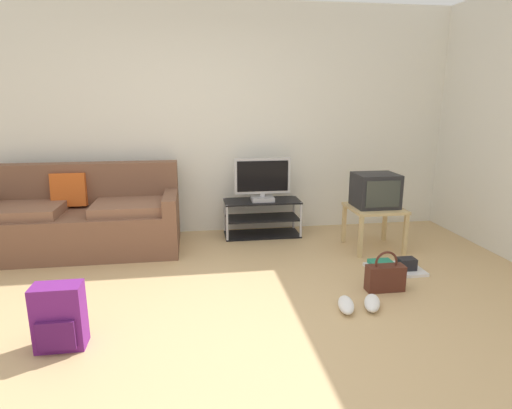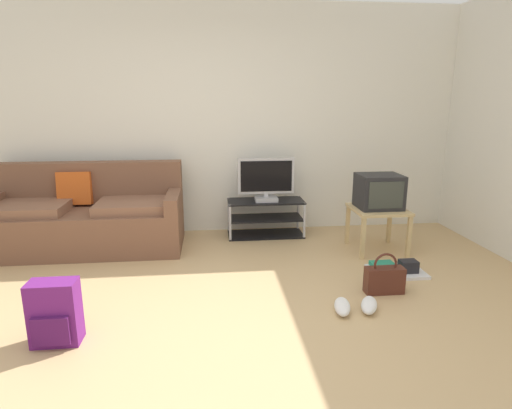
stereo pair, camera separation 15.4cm
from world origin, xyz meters
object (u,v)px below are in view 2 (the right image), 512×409
tv_stand (266,218)px  handbag (385,279)px  couch (87,218)px  floor_tray (397,269)px  crt_tv (379,191)px  backpack (56,313)px  flat_tv (266,180)px  side_table (378,214)px  sneakers_pair (356,306)px

tv_stand → handbag: 1.86m
couch → floor_tray: bearing=-19.0°
couch → crt_tv: couch is taller
couch → backpack: (0.31, -1.94, -0.13)m
couch → backpack: size_ratio=4.65×
floor_tray → backpack: bearing=-162.3°
handbag → floor_tray: bearing=53.9°
backpack → floor_tray: size_ratio=0.88×
floor_tray → handbag: bearing=-126.1°
couch → backpack: 1.97m
couch → flat_tv: bearing=6.0°
floor_tray → side_table: bearing=85.2°
crt_tv → tv_stand: bearing=150.9°
side_table → sneakers_pair: 1.53m
tv_stand → flat_tv: flat_tv is taller
tv_stand → flat_tv: 0.47m
flat_tv → side_table: (1.13, -0.62, -0.28)m
side_table → handbag: (-0.34, -1.03, -0.28)m
backpack → couch: bearing=113.0°
flat_tv → backpack: 2.78m
floor_tray → couch: bearing=161.0°
side_table → backpack: 3.22m
couch → handbag: (2.80, -1.45, -0.22)m
backpack → crt_tv: bearing=42.6°
flat_tv → couch: bearing=-174.0°
crt_tv → sneakers_pair: (-0.68, -1.34, -0.61)m
tv_stand → flat_tv: bearing=-90.0°
sneakers_pair → crt_tv: bearing=63.0°
couch → crt_tv: size_ratio=4.57×
handbag → backpack: bearing=-168.7°
backpack → floor_tray: bearing=31.6°
couch → handbag: bearing=-27.3°
tv_stand → handbag: (0.79, -1.68, -0.09)m
tv_stand → sneakers_pair: size_ratio=2.17×
side_table → backpack: side_table is taller
flat_tv → crt_tv: size_ratio=1.48×
couch → handbag: 3.16m
handbag → floor_tray: handbag is taller
tv_stand → flat_tv: size_ratio=1.36×
backpack → sneakers_pair: 2.16m
flat_tv → crt_tv: bearing=-28.3°
floor_tray → crt_tv: bearing=85.3°
flat_tv → crt_tv: flat_tv is taller
sneakers_pair → floor_tray: size_ratio=0.83×
backpack → flat_tv: bearing=65.7°
flat_tv → floor_tray: flat_tv is taller
handbag → flat_tv: bearing=115.6°
handbag → tv_stand: bearing=115.3°
flat_tv → sneakers_pair: flat_tv is taller
couch → side_table: 3.16m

